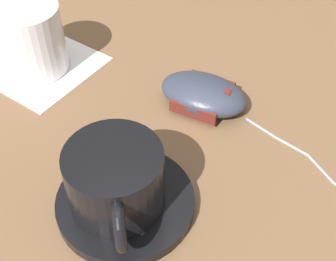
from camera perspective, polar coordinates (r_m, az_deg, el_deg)
name	(u,v)px	position (r m, az deg, el deg)	size (l,w,h in m)	color
ground_plane	(63,140)	(0.52, -12.71, -1.16)	(3.00, 3.00, 0.00)	brown
saucer	(126,202)	(0.45, -5.20, -8.69)	(0.13, 0.13, 0.01)	black
coffee_cup	(115,180)	(0.42, -6.42, -6.08)	(0.10, 0.10, 0.06)	black
computer_mouse	(203,94)	(0.53, 4.33, 4.48)	(0.11, 0.08, 0.03)	#2D3342
napkin_under_glass	(42,66)	(0.62, -15.15, 7.66)	(0.13, 0.13, 0.00)	white
drinking_glass	(31,39)	(0.59, -16.38, 10.70)	(0.08, 0.08, 0.08)	silver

